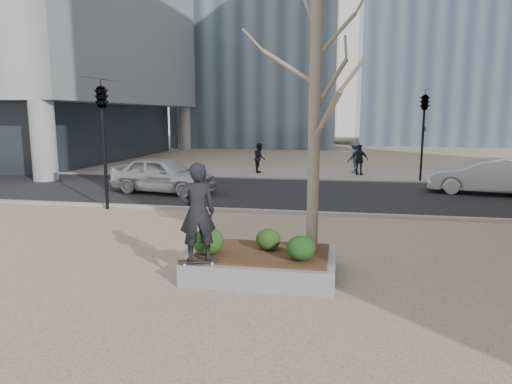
% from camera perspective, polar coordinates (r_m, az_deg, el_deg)
% --- Properties ---
extents(ground, '(120.00, 120.00, 0.00)m').
position_cam_1_polar(ground, '(9.88, -5.03, -9.88)').
color(ground, tan).
rests_on(ground, ground).
extents(street, '(60.00, 8.00, 0.02)m').
position_cam_1_polar(street, '(19.42, 2.82, -0.10)').
color(street, black).
rests_on(street, ground).
extents(far_sidewalk, '(60.00, 6.00, 0.02)m').
position_cam_1_polar(far_sidewalk, '(26.30, 4.85, 2.45)').
color(far_sidewalk, gray).
rests_on(far_sidewalk, ground).
extents(planter, '(3.00, 2.00, 0.45)m').
position_cam_1_polar(planter, '(9.60, 0.79, -9.01)').
color(planter, gray).
rests_on(planter, ground).
extents(planter_mulch, '(2.70, 1.70, 0.04)m').
position_cam_1_polar(planter_mulch, '(9.53, 0.79, -7.62)').
color(planter_mulch, '#382314').
rests_on(planter_mulch, planter).
extents(sycamore_tree, '(2.80, 2.80, 6.60)m').
position_cam_1_polar(sycamore_tree, '(9.30, 7.40, 12.61)').
color(sycamore_tree, gray).
rests_on(sycamore_tree, planter_mulch).
extents(shrub_left, '(0.64, 0.64, 0.55)m').
position_cam_1_polar(shrub_left, '(9.33, -5.99, -6.16)').
color(shrub_left, '#1A3E13').
rests_on(shrub_left, planter_mulch).
extents(shrub_middle, '(0.53, 0.53, 0.45)m').
position_cam_1_polar(shrub_middle, '(9.63, 1.55, -5.92)').
color(shrub_middle, '#153811').
rests_on(shrub_middle, planter_mulch).
extents(shrub_right, '(0.57, 0.57, 0.48)m').
position_cam_1_polar(shrub_right, '(8.98, 5.62, -7.00)').
color(shrub_right, '#173F14').
rests_on(shrub_right, planter_mulch).
extents(skateboard, '(0.80, 0.44, 0.08)m').
position_cam_1_polar(skateboard, '(8.95, -7.21, -8.72)').
color(skateboard, black).
rests_on(skateboard, planter).
extents(skateboarder, '(0.82, 0.70, 1.90)m').
position_cam_1_polar(skateboarder, '(8.69, -7.35, -2.53)').
color(skateboarder, black).
rests_on(skateboarder, skateboard).
extents(police_car, '(4.77, 2.65, 1.54)m').
position_cam_1_polar(police_car, '(19.67, -11.56, 2.13)').
color(police_car, silver).
rests_on(police_car, street).
extents(car_silver, '(4.72, 2.51, 1.48)m').
position_cam_1_polar(car_silver, '(21.23, 26.81, 1.75)').
color(car_silver, '#9FA1A7').
rests_on(car_silver, street).
extents(pedestrian_a, '(0.77, 0.91, 1.67)m').
position_cam_1_polar(pedestrian_a, '(26.05, 0.46, 4.29)').
color(pedestrian_a, black).
rests_on(pedestrian_a, far_sidewalk).
extents(pedestrian_b, '(1.27, 1.30, 1.79)m').
position_cam_1_polar(pedestrian_b, '(26.66, 12.27, 4.32)').
color(pedestrian_b, '#3C4A6D').
rests_on(pedestrian_b, far_sidewalk).
extents(pedestrian_c, '(1.06, 0.76, 1.67)m').
position_cam_1_polar(pedestrian_c, '(25.53, 12.83, 3.94)').
color(pedestrian_c, black).
rests_on(pedestrian_c, far_sidewalk).
extents(traffic_light_near, '(0.60, 2.48, 4.50)m').
position_cam_1_polar(traffic_light_near, '(16.66, -18.46, 5.56)').
color(traffic_light_near, black).
rests_on(traffic_light_near, ground).
extents(traffic_light_far, '(0.60, 2.48, 4.50)m').
position_cam_1_polar(traffic_light_far, '(23.93, 20.13, 6.57)').
color(traffic_light_far, black).
rests_on(traffic_light_far, ground).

